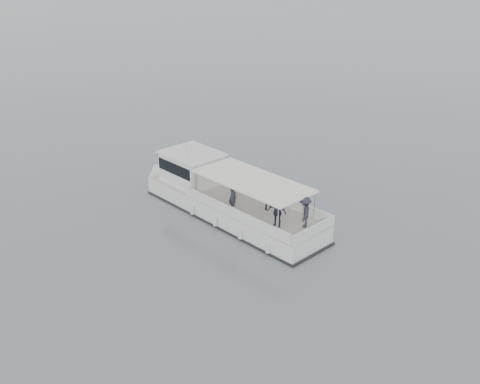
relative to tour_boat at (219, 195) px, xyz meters
The scene contains 2 objects.
ground 6.97m from the tour_boat, 13.17° to the right, with size 1400.00×1400.00×0.00m, color slate.
tour_boat is the anchor object (origin of this frame).
Camera 1 is at (9.27, -20.19, 13.22)m, focal length 40.00 mm.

